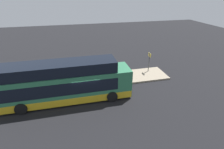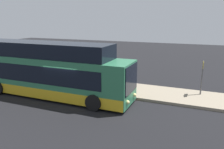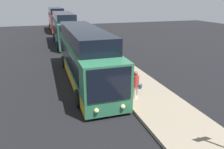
% 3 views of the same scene
% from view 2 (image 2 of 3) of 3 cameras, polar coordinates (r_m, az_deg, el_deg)
% --- Properties ---
extents(ground, '(80.00, 80.00, 0.00)m').
position_cam_2_polar(ground, '(15.44, -10.76, -6.44)').
color(ground, black).
extents(platform, '(20.00, 3.31, 0.19)m').
position_cam_2_polar(platform, '(18.06, -5.15, -2.85)').
color(platform, gray).
rests_on(platform, ground).
extents(bus_lead, '(12.28, 2.82, 3.84)m').
position_cam_2_polar(bus_lead, '(16.19, -16.33, 0.53)').
color(bus_lead, '#2D704C').
rests_on(bus_lead, ground).
extents(passenger_boarding, '(0.59, 0.54, 1.84)m').
position_cam_2_polar(passenger_boarding, '(16.77, -4.01, -0.20)').
color(passenger_boarding, gray).
rests_on(passenger_boarding, platform).
extents(passenger_waiting, '(0.65, 0.66, 1.72)m').
position_cam_2_polar(passenger_waiting, '(15.80, 2.00, -1.46)').
color(passenger_waiting, silver).
rests_on(passenger_waiting, platform).
extents(passenger_with_bags, '(0.50, 0.65, 1.86)m').
position_cam_2_polar(passenger_with_bags, '(17.11, -8.61, -0.08)').
color(passenger_with_bags, silver).
rests_on(passenger_with_bags, platform).
extents(suitcase, '(0.48, 0.20, 0.85)m').
position_cam_2_polar(suitcase, '(16.97, -7.18, -2.61)').
color(suitcase, '#598C59').
rests_on(suitcase, platform).
extents(sign_post, '(0.10, 0.71, 2.43)m').
position_cam_2_polar(sign_post, '(16.42, 22.54, 0.27)').
color(sign_post, '#4C4C51').
rests_on(sign_post, platform).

